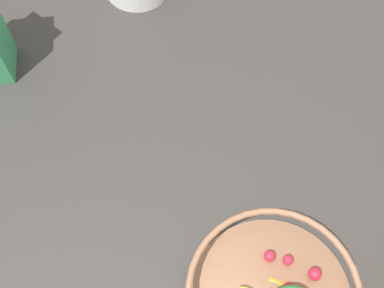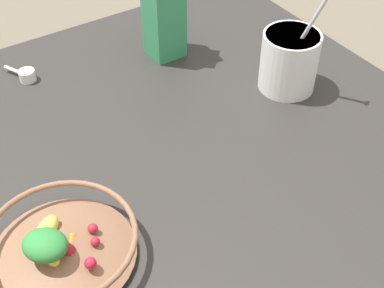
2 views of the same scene
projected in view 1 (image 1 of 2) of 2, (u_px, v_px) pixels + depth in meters
ground_plane at (155, 125)px, 0.94m from camera, size 6.00×6.00×0.00m
countertop at (154, 120)px, 0.92m from camera, size 1.02×1.02×0.03m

